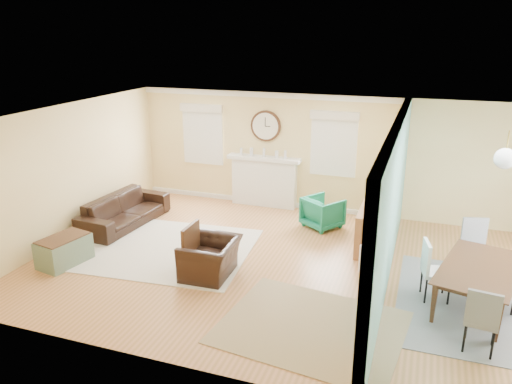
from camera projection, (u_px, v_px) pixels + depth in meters
floor at (294, 268)px, 8.60m from camera, size 9.00×9.00×0.00m
wall_back at (331, 155)px, 10.89m from camera, size 9.00×0.02×2.60m
wall_front at (226, 279)px, 5.51m from camera, size 9.00×0.02×2.60m
wall_left at (70, 172)px, 9.60m from camera, size 0.02×6.00×2.60m
ceiling at (298, 118)px, 7.79m from camera, size 9.00×6.00×0.02m
partition at (392, 198)px, 7.96m from camera, size 0.17×6.00×2.60m
fireplace at (264, 181)px, 11.47m from camera, size 1.70×0.30×1.17m
wall_clock at (266, 126)px, 11.15m from camera, size 0.70×0.07×0.70m
window_left at (203, 130)px, 11.68m from camera, size 1.05×0.13×1.42m
window_right at (334, 139)px, 10.71m from camera, size 1.05×0.13×1.42m
pendant at (505, 158)px, 6.97m from camera, size 0.30×0.30×0.55m
rug_cream at (169, 249)px, 9.32m from camera, size 3.20×2.84×0.02m
rug_jute at (312, 327)px, 6.89m from camera, size 2.64×2.26×0.01m
rug_grey at (477, 306)px, 7.41m from camera, size 2.29×2.86×0.01m
sofa at (125, 210)px, 10.41m from camera, size 1.01×2.21×0.63m
eames_chair at (211, 258)px, 8.25m from camera, size 0.87×0.99×0.62m
green_chair at (323, 212)px, 10.28m from camera, size 0.97×0.97×0.64m
trunk at (64, 251)px, 8.69m from camera, size 0.68×0.95×0.50m
credenza at (374, 225)px, 9.39m from camera, size 0.53×1.57×0.80m
tv at (376, 190)px, 9.18m from camera, size 0.20×1.02×0.58m
garden_stool at (368, 259)px, 8.40m from camera, size 0.32×0.32×0.46m
potted_plant at (370, 236)px, 8.26m from camera, size 0.45×0.47×0.40m
dining_table at (480, 287)px, 7.31m from camera, size 1.43×2.00×0.64m
dining_chair_n at (477, 243)px, 8.25m from camera, size 0.50×0.50×0.93m
dining_chair_s at (483, 313)px, 6.26m from camera, size 0.45×0.45×0.91m
dining_chair_w at (437, 266)px, 7.46m from camera, size 0.49×0.49×0.93m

